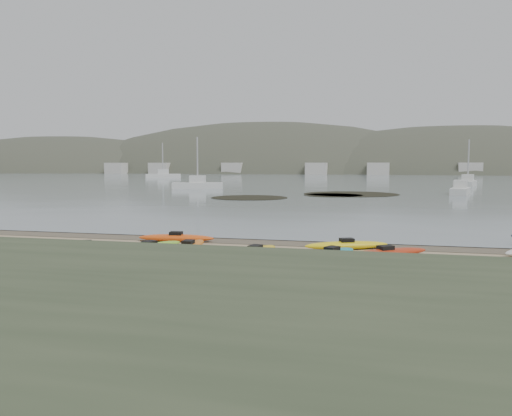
# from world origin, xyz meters

# --- Properties ---
(ground) EXTENTS (600.00, 600.00, 0.00)m
(ground) POSITION_xyz_m (0.00, 0.00, 0.00)
(ground) COLOR tan
(ground) RESTS_ON ground
(wet_sand) EXTENTS (60.00, 60.00, 0.00)m
(wet_sand) POSITION_xyz_m (0.00, -0.30, 0.00)
(wet_sand) COLOR brown
(wet_sand) RESTS_ON ground
(water) EXTENTS (1200.00, 1200.00, 0.00)m
(water) POSITION_xyz_m (0.00, 300.00, 0.01)
(water) COLOR slate
(water) RESTS_ON ground
(kayaks) EXTENTS (25.71, 9.98, 0.34)m
(kayaks) POSITION_xyz_m (0.08, -3.78, 0.17)
(kayaks) COLOR #D36512
(kayaks) RESTS_ON ground
(kelp_mats) EXTENTS (19.53, 18.33, 0.04)m
(kelp_mats) POSITION_xyz_m (-0.55, 33.63, 0.03)
(kelp_mats) COLOR black
(kelp_mats) RESTS_ON water
(moored_boats) EXTENTS (98.64, 83.96, 1.21)m
(moored_boats) POSITION_xyz_m (-4.31, 76.80, 0.53)
(moored_boats) COLOR silver
(moored_boats) RESTS_ON ground
(far_hills) EXTENTS (550.00, 135.00, 80.00)m
(far_hills) POSITION_xyz_m (39.38, 193.97, -15.93)
(far_hills) COLOR #384235
(far_hills) RESTS_ON ground
(far_town) EXTENTS (199.00, 5.00, 4.00)m
(far_town) POSITION_xyz_m (6.00, 145.00, 2.00)
(far_town) COLOR beige
(far_town) RESTS_ON ground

